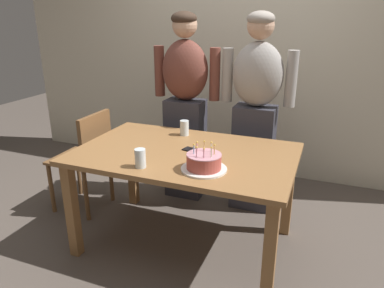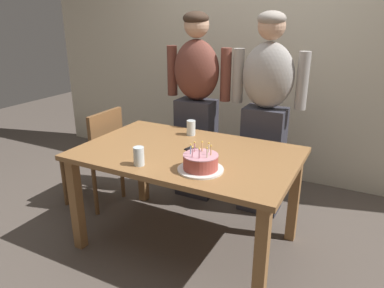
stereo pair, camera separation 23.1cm
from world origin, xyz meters
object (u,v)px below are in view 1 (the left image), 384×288
water_glass_near (140,158)px  person_man_bearded (185,105)px  birthday_cake (204,163)px  dining_chair (88,154)px  water_glass_far (184,128)px  person_woman_cardigan (256,112)px  cell_phone (193,150)px

water_glass_near → person_man_bearded: size_ratio=0.07×
birthday_cake → dining_chair: birthday_cake is taller
person_man_bearded → dining_chair: person_man_bearded is taller
water_glass_far → birthday_cake: bearing=-57.6°
water_glass_near → person_woman_cardigan: size_ratio=0.07×
person_man_bearded → cell_phone: bearing=116.2°
water_glass_near → water_glass_far: size_ratio=1.01×
cell_phone → dining_chair: dining_chair is taller
water_glass_far → person_woman_cardigan: person_woman_cardigan is taller
water_glass_near → water_glass_far: (0.01, 0.68, -0.00)m
water_glass_far → cell_phone: size_ratio=0.82×
person_woman_cardigan → birthday_cake: bearing=84.2°
birthday_cake → cell_phone: birthday_cake is taller
dining_chair → water_glass_far: bearing=100.0°
person_man_bearded → water_glass_far: bearing=111.5°
water_glass_far → cell_phone: 0.36m
person_man_bearded → dining_chair: 0.94m
water_glass_far → person_woman_cardigan: bearing=41.6°
birthday_cake → water_glass_far: 0.68m
person_man_bearded → dining_chair: size_ratio=1.90×
birthday_cake → person_man_bearded: bearing=118.1°
cell_phone → person_woman_cardigan: size_ratio=0.09×
birthday_cake → water_glass_far: bearing=122.4°
person_man_bearded → person_woman_cardigan: size_ratio=1.00×
water_glass_near → dining_chair: size_ratio=0.14×
birthday_cake → dining_chair: size_ratio=0.32×
person_woman_cardigan → dining_chair: person_woman_cardigan is taller
cell_phone → person_woman_cardigan: 0.78m
water_glass_near → birthday_cake: bearing=15.3°
water_glass_far → cell_phone: bearing=-57.7°
water_glass_near → person_man_bearded: person_man_bearded is taller
water_glass_far → person_man_bearded: person_man_bearded is taller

